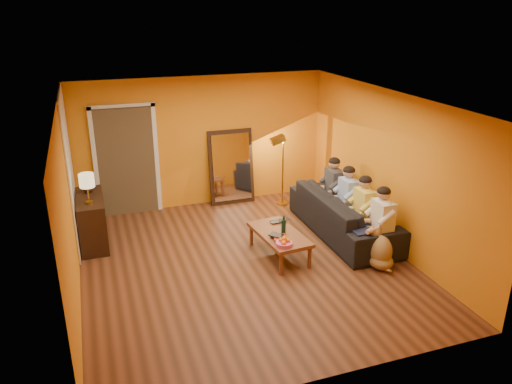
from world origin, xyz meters
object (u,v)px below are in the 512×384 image
object	(u,v)px
dog	(380,247)
vase	(88,187)
sideboard	(92,221)
person_mid_right	(348,199)
person_far_right	(334,189)
person_mid_left	(364,210)
laptop	(282,222)
coffee_table	(279,244)
wine_bottle	(284,225)
table_lamp	(88,189)
tumbler	(283,226)
sofa	(343,214)
person_far_left	(382,223)
floor_lamp	(283,171)
mirror_frame	(231,167)

from	to	relation	value
dog	vase	bearing A→B (deg)	166.44
sideboard	person_mid_right	bearing A→B (deg)	-12.19
sideboard	person_far_right	world-z (taller)	person_far_right
person_mid_left	vase	world-z (taller)	person_mid_left
person_mid_left	laptop	bearing A→B (deg)	164.89
coffee_table	wine_bottle	bearing A→B (deg)	-50.63
table_lamp	tumbler	xyz separation A→B (m)	(2.96, -1.06, -0.64)
sofa	person_mid_right	bearing A→B (deg)	-52.43
table_lamp	wine_bottle	distance (m)	3.18
laptop	vase	size ratio (longest dim) A/B	1.93
person_far_right	laptop	xyz separation A→B (m)	(-1.35, -0.74, -0.18)
sofa	vase	size ratio (longest dim) A/B	13.96
person_far_left	person_mid_right	xyz separation A→B (m)	(0.00, 1.10, 0.00)
person_far_left	person_mid_right	world-z (taller)	same
coffee_table	person_far_right	world-z (taller)	person_far_right
floor_lamp	person_far_right	size ratio (longest dim) A/B	1.18
person_far_left	person_far_right	xyz separation A→B (m)	(0.00, 1.65, 0.00)
person_mid_left	wine_bottle	size ratio (longest dim) A/B	3.94
mirror_frame	person_far_left	world-z (taller)	mirror_frame
mirror_frame	person_mid_left	bearing A→B (deg)	-58.45
floor_lamp	dog	xyz separation A→B (m)	(0.47, -2.90, -0.38)
vase	person_far_left	bearing A→B (deg)	-27.69
sofa	floor_lamp	xyz separation A→B (m)	(-0.51, 1.64, 0.35)
sideboard	sofa	world-z (taller)	sideboard
floor_lamp	person_mid_left	distance (m)	2.19
mirror_frame	sideboard	world-z (taller)	mirror_frame
person_far_left	tumbler	xyz separation A→B (m)	(-1.41, 0.68, -0.15)
person_far_right	vase	size ratio (longest dim) A/B	6.63
dog	wine_bottle	bearing A→B (deg)	167.07
mirror_frame	sofa	bearing A→B (deg)	-55.68
person_far_left	mirror_frame	bearing A→B (deg)	116.83
floor_lamp	laptop	distance (m)	1.89
person_far_left	vase	distance (m)	4.95
person_far_left	laptop	xyz separation A→B (m)	(-1.35, 0.91, -0.18)
wine_bottle	dog	bearing A→B (deg)	-30.71
tumbler	laptop	world-z (taller)	tumbler
floor_lamp	table_lamp	bearing A→B (deg)	-160.77
table_lamp	dog	world-z (taller)	table_lamp
mirror_frame	dog	xyz separation A→B (m)	(1.41, -3.39, -0.42)
sideboard	person_mid_right	distance (m)	4.47
table_lamp	person_far_right	distance (m)	4.40
dog	person_mid_left	world-z (taller)	person_mid_left
person_far_left	person_mid_left	world-z (taller)	same
mirror_frame	table_lamp	distance (m)	3.13
table_lamp	vase	xyz separation A→B (m)	(0.00, 0.55, -0.16)
mirror_frame	sideboard	bearing A→B (deg)	-158.84
dog	person_far_right	xyz separation A→B (m)	(0.17, 1.91, 0.27)
sideboard	coffee_table	xyz separation A→B (m)	(2.84, -1.48, -0.21)
coffee_table	floor_lamp	xyz separation A→B (m)	(0.89, 2.07, 0.51)
person_far_left	laptop	distance (m)	1.64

